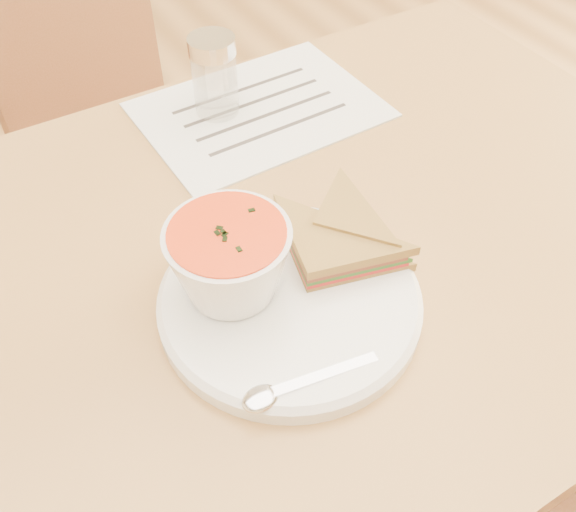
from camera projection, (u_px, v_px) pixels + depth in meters
floor at (296, 503)px, 1.25m from camera, size 5.00×6.00×0.01m
dining_table at (299, 406)px, 0.98m from camera, size 1.00×0.70×0.75m
chair_far at (151, 185)px, 1.29m from camera, size 0.44×0.44×0.79m
plate at (290, 302)px, 0.63m from camera, size 0.29×0.29×0.02m
soup_bowl at (230, 264)px, 0.60m from camera, size 0.12×0.12×0.08m
sandwich_half_a at (307, 285)px, 0.61m from camera, size 0.14×0.14×0.04m
sandwich_half_b at (312, 232)px, 0.65m from camera, size 0.13×0.13×0.03m
spoon at (315, 379)px, 0.55m from camera, size 0.17×0.06×0.01m
paper_menu at (259, 110)px, 0.86m from camera, size 0.31×0.23×0.00m
condiment_shaker at (215, 77)px, 0.82m from camera, size 0.07×0.07×0.11m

